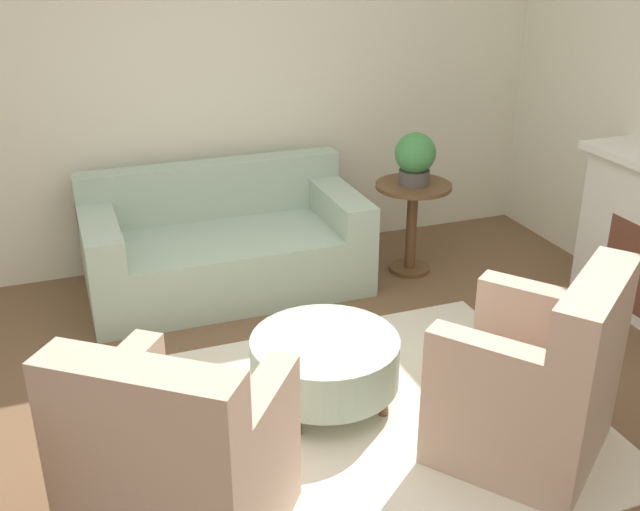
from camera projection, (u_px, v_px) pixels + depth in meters
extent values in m
plane|color=brown|center=(330.00, 429.00, 3.94)|extent=(16.00, 16.00, 0.00)
cube|color=beige|center=(210.00, 78.00, 5.49)|extent=(8.82, 0.12, 2.80)
cube|color=beige|center=(330.00, 428.00, 3.94)|extent=(2.80, 2.05, 0.01)
cube|color=#9EB29E|center=(227.00, 261.00, 5.37)|extent=(1.94, 0.97, 0.44)
cube|color=#9EB29E|center=(212.00, 189.00, 5.53)|extent=(1.94, 0.20, 0.41)
cube|color=#9EB29E|center=(100.00, 235.00, 4.95)|extent=(0.24, 0.93, 0.23)
cube|color=#9EB29E|center=(339.00, 205.00, 5.49)|extent=(0.24, 0.93, 0.23)
cube|color=brown|center=(245.00, 313.00, 5.06)|extent=(1.75, 0.05, 0.06)
cube|color=tan|center=(186.00, 492.00, 3.18)|extent=(1.08, 1.07, 0.42)
cube|color=tan|center=(143.00, 434.00, 2.74)|extent=(0.75, 0.63, 0.58)
cube|color=tan|center=(256.00, 432.00, 2.96)|extent=(0.54, 0.65, 0.32)
cube|color=tan|center=(112.00, 404.00, 3.14)|extent=(0.54, 0.65, 0.32)
cube|color=brown|center=(221.00, 474.00, 3.56)|extent=(0.59, 0.47, 0.06)
cube|color=tan|center=(521.00, 411.00, 3.71)|extent=(1.08, 1.07, 0.42)
cube|color=tan|center=(591.00, 338.00, 3.38)|extent=(0.75, 0.63, 0.58)
cube|color=tan|center=(545.00, 318.00, 3.82)|extent=(0.54, 0.65, 0.32)
cube|color=tan|center=(501.00, 377.00, 3.32)|extent=(0.54, 0.65, 0.32)
cube|color=brown|center=(454.00, 419.00, 3.96)|extent=(0.59, 0.47, 0.06)
cylinder|color=#9EB29E|center=(325.00, 360.00, 4.07)|extent=(0.81, 0.81, 0.26)
cylinder|color=brown|center=(297.00, 424.00, 3.86)|extent=(0.05, 0.05, 0.12)
cylinder|color=brown|center=(383.00, 405.00, 4.02)|extent=(0.05, 0.05, 0.12)
cylinder|color=brown|center=(270.00, 375.00, 4.28)|extent=(0.05, 0.05, 0.12)
cylinder|color=brown|center=(349.00, 360.00, 4.44)|extent=(0.05, 0.05, 0.12)
cylinder|color=brown|center=(414.00, 186.00, 5.48)|extent=(0.56, 0.56, 0.03)
cylinder|color=brown|center=(411.00, 230.00, 5.62)|extent=(0.08, 0.08, 0.67)
cylinder|color=brown|center=(409.00, 268.00, 5.75)|extent=(0.31, 0.31, 0.03)
cylinder|color=#4C4742|center=(414.00, 177.00, 5.45)|extent=(0.22, 0.22, 0.11)
sphere|color=#3D7F42|center=(415.00, 153.00, 5.38)|extent=(0.30, 0.30, 0.30)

